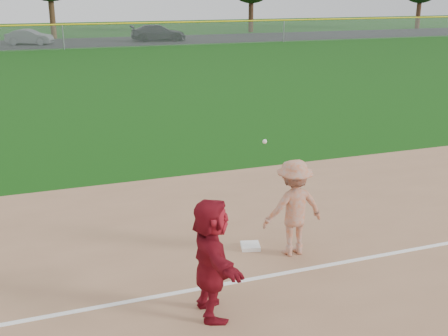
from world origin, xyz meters
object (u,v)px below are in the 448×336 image
object	(u,v)px
base_runner	(211,258)
car_right	(158,33)
first_base	(250,246)
car_mid	(29,37)

from	to	relation	value
base_runner	car_right	size ratio (longest dim) A/B	0.36
first_base	base_runner	xyz separation A→B (m)	(-1.44, -1.92, 0.90)
car_mid	car_right	bearing A→B (deg)	-69.75
car_mid	car_right	size ratio (longest dim) A/B	0.78
base_runner	car_mid	distance (m)	46.81
first_base	car_mid	bearing A→B (deg)	93.34
first_base	car_right	size ratio (longest dim) A/B	0.07
first_base	base_runner	size ratio (longest dim) A/B	0.19
base_runner	car_mid	size ratio (longest dim) A/B	0.46
base_runner	car_right	distance (m)	47.62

